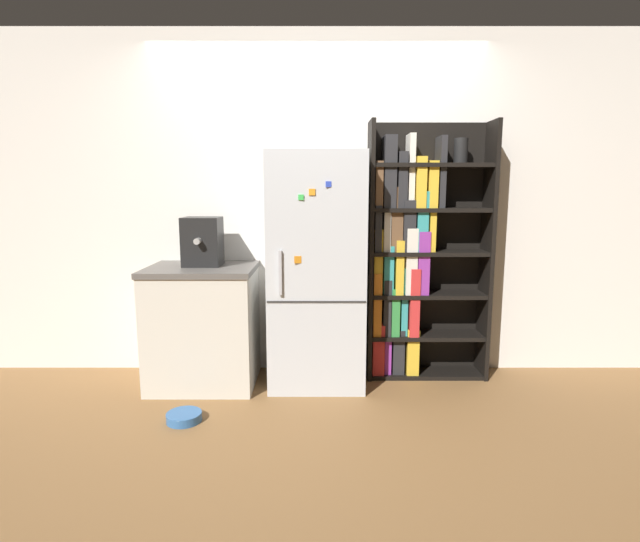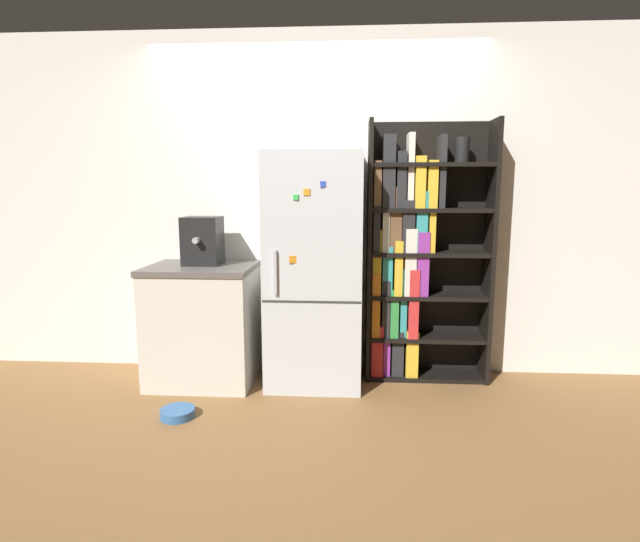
{
  "view_description": "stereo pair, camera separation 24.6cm",
  "coord_description": "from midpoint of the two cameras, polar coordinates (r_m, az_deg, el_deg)",
  "views": [
    {
      "loc": [
        0.03,
        -3.41,
        1.43
      ],
      "look_at": [
        0.04,
        0.15,
        0.84
      ],
      "focal_mm": 28.0,
      "sensor_mm": 36.0,
      "label": 1
    },
    {
      "loc": [
        0.27,
        -3.4,
        1.43
      ],
      "look_at": [
        0.04,
        0.15,
        0.84
      ],
      "focal_mm": 28.0,
      "sensor_mm": 36.0,
      "label": 2
    }
  ],
  "objects": [
    {
      "name": "refrigerator",
      "position": [
        3.62,
        -2.61,
        0.02
      ],
      "size": [
        0.68,
        0.6,
        1.69
      ],
      "color": "silver",
      "rests_on": "ground_plane"
    },
    {
      "name": "wall_back",
      "position": [
        3.89,
        -2.47,
        7.42
      ],
      "size": [
        8.0,
        0.05,
        2.6
      ],
      "color": "white",
      "rests_on": "ground_plane"
    },
    {
      "name": "ground_plane",
      "position": [
        3.7,
        -2.61,
        -13.42
      ],
      "size": [
        16.0,
        16.0,
        0.0
      ],
      "primitive_type": "plane",
      "color": "olive"
    },
    {
      "name": "espresso_machine",
      "position": [
        3.74,
        -15.39,
        3.26
      ],
      "size": [
        0.27,
        0.3,
        0.35
      ],
      "color": "black",
      "rests_on": "kitchen_counter"
    },
    {
      "name": "kitchen_counter",
      "position": [
        3.81,
        -15.25,
        -6.04
      ],
      "size": [
        0.77,
        0.64,
        0.88
      ],
      "color": "beige",
      "rests_on": "ground_plane"
    },
    {
      "name": "pet_bowl",
      "position": [
        3.37,
        -17.64,
        -15.62
      ],
      "size": [
        0.22,
        0.22,
        0.06
      ],
      "color": "#3366A5",
      "rests_on": "ground_plane"
    },
    {
      "name": "bookshelf",
      "position": [
        3.81,
        8.43,
        1.74
      ],
      "size": [
        0.91,
        0.3,
        1.92
      ],
      "color": "black",
      "rests_on": "ground_plane"
    }
  ]
}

